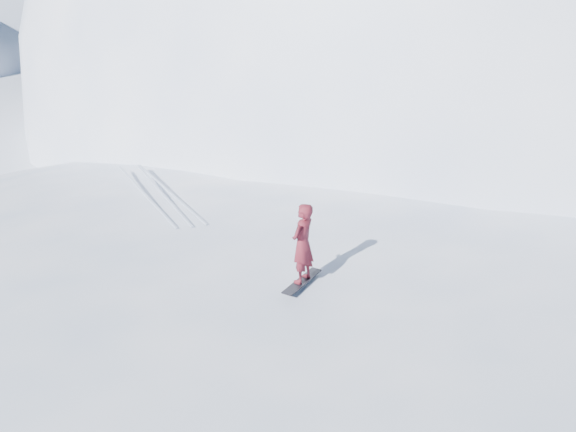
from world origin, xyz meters
name	(u,v)px	position (x,y,z in m)	size (l,w,h in m)	color
ground	(268,362)	(0.00, 0.00, 0.00)	(400.00, 400.00, 0.00)	white
near_ridge	(273,293)	(1.00, 3.00, 0.00)	(36.00, 28.00, 4.80)	white
summit_peak	(457,102)	(22.00, 26.00, 0.00)	(60.00, 56.00, 56.00)	white
peak_shoulder	(339,132)	(10.00, 20.00, 0.00)	(28.00, 24.00, 18.00)	white
wind_bumps	(226,318)	(-0.56, 2.12, 0.00)	(16.00, 14.40, 1.00)	white
snowboard	(302,281)	(0.60, -0.67, 2.41)	(1.29, 0.24, 0.02)	black
snowboarder	(303,243)	(0.60, -0.67, 3.29)	(0.63, 0.41, 1.73)	maroon
board_tracks	(158,191)	(-1.77, 5.86, 2.42)	(2.05, 5.92, 0.04)	silver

